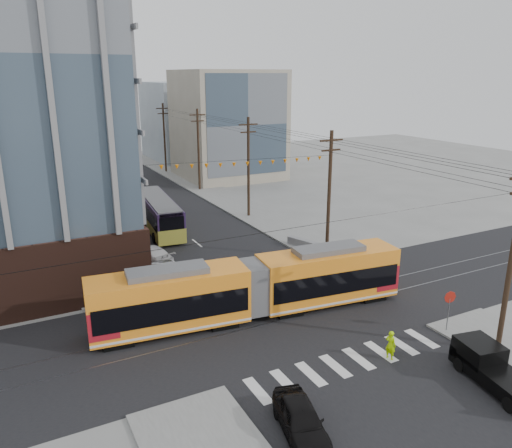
{
  "coord_description": "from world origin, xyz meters",
  "views": [
    {
      "loc": [
        -15.69,
        -22.16,
        15.3
      ],
      "look_at": [
        0.49,
        8.87,
        4.79
      ],
      "focal_mm": 35.0,
      "sensor_mm": 36.0,
      "label": 1
    }
  ],
  "objects_px": {
    "pickup_truck": "(498,372)",
    "streetcar": "(253,288)",
    "city_bus": "(159,214)",
    "black_sedan": "(301,419)"
  },
  "relations": [
    {
      "from": "streetcar",
      "to": "city_bus",
      "type": "bearing_deg",
      "value": 95.91
    },
    {
      "from": "black_sedan",
      "to": "streetcar",
      "type": "bearing_deg",
      "value": 87.3
    },
    {
      "from": "pickup_truck",
      "to": "streetcar",
      "type": "bearing_deg",
      "value": 130.79
    },
    {
      "from": "streetcar",
      "to": "pickup_truck",
      "type": "relative_size",
      "value": 3.96
    },
    {
      "from": "black_sedan",
      "to": "pickup_truck",
      "type": "bearing_deg",
      "value": 4.86
    },
    {
      "from": "city_bus",
      "to": "black_sedan",
      "type": "distance_m",
      "value": 32.64
    },
    {
      "from": "city_bus",
      "to": "streetcar",
      "type": "bearing_deg",
      "value": -85.08
    },
    {
      "from": "streetcar",
      "to": "pickup_truck",
      "type": "height_order",
      "value": "streetcar"
    },
    {
      "from": "streetcar",
      "to": "city_bus",
      "type": "height_order",
      "value": "streetcar"
    },
    {
      "from": "streetcar",
      "to": "black_sedan",
      "type": "bearing_deg",
      "value": -100.25
    }
  ]
}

